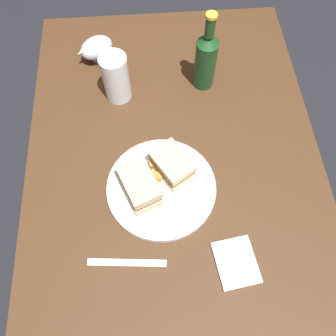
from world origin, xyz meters
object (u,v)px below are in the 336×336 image
Objects in this scene: sandwich_half_right at (140,186)px; fork at (127,263)px; plate at (161,188)px; pint_glass at (116,80)px; gravy_boat at (96,48)px; sandwich_half_left at (172,165)px; napkin at (236,262)px; cider_bottle at (206,59)px.

fork is at bearing 166.99° from sandwich_half_right.
pint_glass is (0.31, 0.10, 0.05)m from plate.
gravy_boat reaches higher than plate.
sandwich_half_right is at bearing 122.22° from sandwich_half_left.
gravy_boat is 1.14× the size of napkin.
gravy_boat is 0.70× the size of fork.
sandwich_half_left is 0.45m from gravy_boat.
fork is (-0.17, 0.04, -0.05)m from sandwich_half_right.
pint_glass is at bearing 18.41° from plate.
cider_bottle is at bearing 70.72° from fork.
gravy_boat is 0.72m from napkin.
sandwich_half_left is at bearing 66.73° from fork.
cider_bottle reaches higher than plate.
sandwich_half_right is at bearing 150.04° from cider_bottle.
sandwich_half_right is at bearing -170.92° from pint_glass.
cider_bottle is at bearing -21.61° from sandwich_half_left.
fork is at bearing 151.18° from sandwich_half_left.
fork is (-0.48, -0.01, -0.06)m from pint_glass.
fork is (-0.22, 0.12, -0.04)m from sandwich_half_left.
pint_glass is (0.32, 0.05, 0.01)m from sandwich_half_right.
sandwich_half_left is 1.15× the size of napkin.
plate is 0.20m from fork.
fork is (-0.63, -0.07, -0.04)m from gravy_boat.
sandwich_half_right is 0.28m from napkin.
fork is at bearing 155.18° from cider_bottle.
plate is at bearing -161.59° from pint_glass.
gravy_boat is at bearing 22.98° from pint_glass.
sandwich_half_right is 0.90× the size of pint_glass.
sandwich_half_right is at bearing 99.81° from plate.
sandwich_half_right is 0.40m from cider_bottle.
gravy_boat is at bearing 26.36° from napkin.
plate is 1.88× the size of pint_glass.
napkin is (-0.53, -0.01, -0.09)m from cider_bottle.
sandwich_half_left is 0.25m from fork.
napkin is at bearing -153.64° from gravy_boat.
gravy_boat is 0.52× the size of cider_bottle.
pint_glass is 0.57m from napkin.
napkin is (-0.50, -0.26, -0.06)m from pint_glass.
plate is 2.08× the size of sandwich_half_right.
cider_bottle reaches higher than sandwich_half_right.
gravy_boat is (0.46, 0.11, -0.01)m from sandwich_half_right.
sandwich_half_left is 0.32m from cider_bottle.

